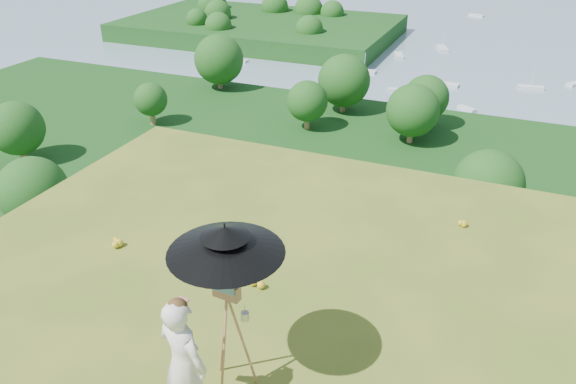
% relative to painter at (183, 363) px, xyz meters
% --- Properties ---
extents(forest_slope, '(140.00, 56.00, 22.00)m').
position_rel_painter_xyz_m(forest_slope, '(1.78, 34.97, -29.78)').
color(forest_slope, '#0F3A10').
rests_on(forest_slope, bay_water).
extents(shoreline_tier, '(170.00, 28.00, 8.00)m').
position_rel_painter_xyz_m(shoreline_tier, '(1.78, 74.97, -36.78)').
color(shoreline_tier, gray).
rests_on(shoreline_tier, bay_water).
extents(bay_water, '(700.00, 700.00, 0.00)m').
position_rel_painter_xyz_m(bay_water, '(1.78, 239.97, -34.78)').
color(bay_water, slate).
rests_on(bay_water, ground).
extents(peninsula, '(90.00, 60.00, 12.00)m').
position_rel_painter_xyz_m(peninsula, '(-73.22, 154.97, -29.78)').
color(peninsula, '#0F3A10').
rests_on(peninsula, bay_water).
extents(slope_trees, '(110.00, 50.00, 6.00)m').
position_rel_painter_xyz_m(slope_trees, '(1.78, 34.97, -15.78)').
color(slope_trees, '#1C4B16').
rests_on(slope_trees, forest_slope).
extents(harbor_town, '(110.00, 22.00, 5.00)m').
position_rel_painter_xyz_m(harbor_town, '(1.78, 74.97, -30.28)').
color(harbor_town, silver).
rests_on(harbor_town, shoreline_tier).
extents(moored_boats, '(140.00, 140.00, 0.70)m').
position_rel_painter_xyz_m(moored_boats, '(-10.72, 160.97, -34.43)').
color(moored_boats, silver).
rests_on(moored_boats, bay_water).
extents(painter, '(0.64, 0.50, 1.56)m').
position_rel_painter_xyz_m(painter, '(0.00, 0.00, 0.00)').
color(painter, silver).
rests_on(painter, ground).
extents(field_easel, '(0.63, 0.63, 1.55)m').
position_rel_painter_xyz_m(field_easel, '(0.21, 0.57, -0.01)').
color(field_easel, '#A76C46').
rests_on(field_easel, ground).
extents(sun_umbrella, '(1.47, 1.47, 0.85)m').
position_rel_painter_xyz_m(sun_umbrella, '(0.22, 0.60, 0.92)').
color(sun_umbrella, black).
rests_on(sun_umbrella, field_easel).
extents(painter_cap, '(0.21, 0.25, 0.10)m').
position_rel_painter_xyz_m(painter_cap, '(0.00, 0.00, 0.74)').
color(painter_cap, '#D27376').
rests_on(painter_cap, painter).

